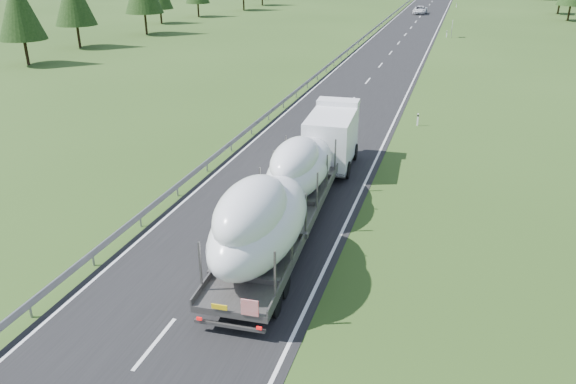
# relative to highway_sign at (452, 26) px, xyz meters

# --- Properties ---
(ground) EXTENTS (400.00, 400.00, 0.00)m
(ground) POSITION_rel_highway_sign_xyz_m (-7.20, -80.00, -1.81)
(ground) COLOR #284316
(ground) RESTS_ON ground
(road_surface) EXTENTS (10.00, 400.00, 0.02)m
(road_surface) POSITION_rel_highway_sign_xyz_m (-7.20, 20.00, -1.80)
(road_surface) COLOR black
(road_surface) RESTS_ON ground
(guardrail) EXTENTS (0.10, 400.00, 0.76)m
(guardrail) POSITION_rel_highway_sign_xyz_m (-12.50, 19.94, -1.21)
(guardrail) COLOR slate
(guardrail) RESTS_ON ground
(highway_sign) EXTENTS (0.08, 0.90, 2.60)m
(highway_sign) POSITION_rel_highway_sign_xyz_m (0.00, 0.00, 0.00)
(highway_sign) COLOR slate
(highway_sign) RESTS_ON ground
(boat_truck) EXTENTS (3.76, 20.99, 4.85)m
(boat_truck) POSITION_rel_highway_sign_xyz_m (-5.19, -69.88, 0.69)
(boat_truck) COLOR white
(boat_truck) RESTS_ON ground
(distant_van) EXTENTS (2.70, 5.79, 1.60)m
(distant_van) POSITION_rel_highway_sign_xyz_m (-7.71, 33.13, -1.01)
(distant_van) COLOR silver
(distant_van) RESTS_ON ground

